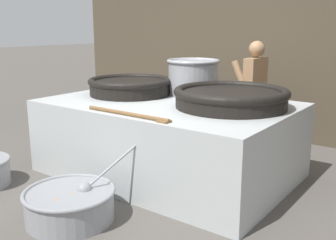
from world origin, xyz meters
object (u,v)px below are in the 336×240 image
at_px(giant_wok_near, 130,86).
at_px(stock_pot, 193,76).
at_px(cook, 254,93).
at_px(giant_wok_far, 231,97).
at_px(prep_bowl_vegetables, 70,203).

relative_size(giant_wok_near, stock_pot, 1.59).
bearing_deg(stock_pot, cook, 59.55).
height_order(giant_wok_near, stock_pot, stock_pot).
xyz_separation_m(giant_wok_far, prep_bowl_vegetables, (-0.77, -1.70, -0.85)).
bearing_deg(giant_wok_near, giant_wok_far, 1.40).
height_order(giant_wok_near, cook, cook).
relative_size(giant_wok_far, cook, 0.81).
distance_m(giant_wok_far, prep_bowl_vegetables, 2.05).
bearing_deg(giant_wok_near, cook, 48.66).
bearing_deg(prep_bowl_vegetables, giant_wok_far, 65.58).
bearing_deg(giant_wok_far, stock_pot, 150.51).
distance_m(giant_wok_far, stock_pot, 0.92).
xyz_separation_m(giant_wok_far, cook, (-0.30, 1.29, -0.16)).
height_order(stock_pot, cook, cook).
relative_size(giant_wok_far, stock_pot, 1.86).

